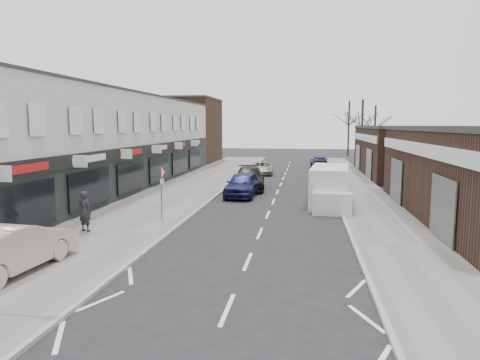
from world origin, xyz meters
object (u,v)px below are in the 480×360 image
at_px(parked_car_right_b, 325,177).
at_px(parked_car_right_c, 319,162).
at_px(parked_car_left_b, 249,178).
at_px(parked_car_left_c, 262,168).
at_px(parked_car_right_a, 327,188).
at_px(parked_car_left_a, 243,184).
at_px(warning_sign, 162,177).
at_px(sedan_on_pavement, 11,248).
at_px(white_van, 330,187).
at_px(pedestrian, 85,211).

bearing_deg(parked_car_right_b, parked_car_right_c, -89.24).
height_order(parked_car_left_b, parked_car_left_c, parked_car_left_b).
height_order(parked_car_left_c, parked_car_right_a, parked_car_right_a).
relative_size(parked_car_left_a, parked_car_right_b, 1.10).
height_order(parked_car_right_a, parked_car_right_b, parked_car_right_b).
xyz_separation_m(parked_car_left_b, parked_car_right_a, (5.54, -3.64, -0.12)).
bearing_deg(warning_sign, sedan_on_pavement, -103.67).
xyz_separation_m(parked_car_left_a, parked_car_left_b, (0.00, 3.35, 0.00)).
bearing_deg(parked_car_left_b, white_van, -51.65).
height_order(warning_sign, parked_car_left_a, warning_sign).
distance_m(white_van, parked_car_left_b, 8.11).
bearing_deg(sedan_on_pavement, warning_sign, -99.60).
distance_m(warning_sign, parked_car_right_c, 29.03).
bearing_deg(parked_car_left_c, parked_car_left_a, -94.17).
bearing_deg(parked_car_left_c, parked_car_left_b, -94.17).
height_order(warning_sign, parked_car_right_c, warning_sign).
bearing_deg(parked_car_right_c, parked_car_left_b, 69.42).
bearing_deg(parked_car_left_b, warning_sign, -110.32).
bearing_deg(pedestrian, parked_car_right_c, -93.36).
bearing_deg(pedestrian, warning_sign, -110.23).
relative_size(sedan_on_pavement, pedestrian, 2.66).
height_order(sedan_on_pavement, parked_car_right_a, sedan_on_pavement).
xyz_separation_m(white_van, pedestrian, (-10.98, -8.48, -0.08)).
relative_size(parked_car_left_a, parked_car_right_a, 1.12).
xyz_separation_m(warning_sign, parked_car_left_c, (2.96, 20.92, -1.59)).
xyz_separation_m(sedan_on_pavement, parked_car_left_c, (5.04, 29.46, -0.29)).
height_order(white_van, sedan_on_pavement, white_van).
relative_size(pedestrian, parked_car_left_c, 0.41).
distance_m(pedestrian, parked_car_right_a, 15.28).
bearing_deg(sedan_on_pavement, parked_car_right_a, -119.42).
height_order(parked_car_left_a, parked_car_left_b, parked_car_left_b).
distance_m(parked_car_left_b, parked_car_right_a, 6.63).
xyz_separation_m(warning_sign, white_van, (8.56, 5.22, -1.10)).
height_order(sedan_on_pavement, pedestrian, pedestrian).
distance_m(parked_car_left_b, parked_car_left_c, 9.85).
relative_size(warning_sign, parked_car_left_a, 0.56).
distance_m(sedan_on_pavement, parked_car_left_b, 20.25).
distance_m(parked_car_left_b, parked_car_right_b, 6.29).
height_order(white_van, parked_car_right_c, white_van).
bearing_deg(sedan_on_pavement, white_van, -123.64).
xyz_separation_m(warning_sign, parked_car_left_b, (2.96, 11.08, -1.38)).
distance_m(pedestrian, parked_car_left_b, 15.31).
xyz_separation_m(white_van, parked_car_left_a, (-5.60, 2.50, -0.28)).
bearing_deg(pedestrian, parked_car_left_a, -99.74).
height_order(white_van, parked_car_left_c, white_van).
xyz_separation_m(parked_car_left_c, parked_car_right_a, (5.54, -13.49, 0.09)).
relative_size(warning_sign, parked_car_right_a, 0.63).
xyz_separation_m(pedestrian, parked_car_left_b, (5.38, 14.33, -0.20)).
distance_m(parked_car_left_a, parked_car_right_b, 8.28).
xyz_separation_m(warning_sign, sedan_on_pavement, (-2.08, -8.54, -1.29)).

